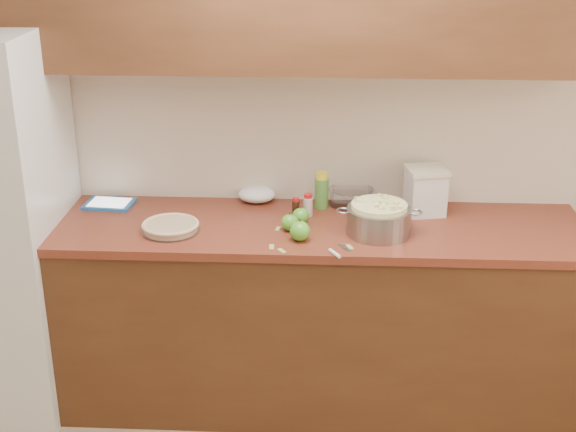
# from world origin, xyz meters

# --- Properties ---
(room_shell) EXTENTS (3.60, 3.60, 3.60)m
(room_shell) POSITION_xyz_m (0.00, 0.00, 1.30)
(room_shell) COLOR #9F8667
(room_shell) RESTS_ON ground
(counter_run) EXTENTS (2.64, 0.68, 0.92)m
(counter_run) POSITION_xyz_m (0.00, 1.48, 0.46)
(counter_run) COLOR #4D2D15
(counter_run) RESTS_ON ground
(pie) EXTENTS (0.27, 0.27, 0.04)m
(pie) POSITION_xyz_m (-0.56, 1.36, 0.94)
(pie) COLOR silver
(pie) RESTS_ON counter_run
(colander) EXTENTS (0.38, 0.28, 0.14)m
(colander) POSITION_xyz_m (0.37, 1.39, 0.99)
(colander) COLOR gray
(colander) RESTS_ON counter_run
(flour_canister) EXTENTS (0.21, 0.21, 0.22)m
(flour_canister) POSITION_xyz_m (0.60, 1.65, 1.03)
(flour_canister) COLOR silver
(flour_canister) RESTS_ON counter_run
(tablet) EXTENTS (0.24, 0.19, 0.02)m
(tablet) POSITION_xyz_m (-0.92, 1.67, 0.93)
(tablet) COLOR #215DA1
(tablet) RESTS_ON counter_run
(paring_knife) EXTENTS (0.10, 0.15, 0.02)m
(paring_knife) POSITION_xyz_m (0.18, 1.16, 0.93)
(paring_knife) COLOR gray
(paring_knife) RESTS_ON counter_run
(lemon_bottle) EXTENTS (0.07, 0.07, 0.18)m
(lemon_bottle) POSITION_xyz_m (0.11, 1.69, 1.01)
(lemon_bottle) COLOR #4C8C38
(lemon_bottle) RESTS_ON counter_run
(cinnamon_shaker) EXTENTS (0.04, 0.04, 0.11)m
(cinnamon_shaker) POSITION_xyz_m (0.05, 1.58, 0.97)
(cinnamon_shaker) COLOR beige
(cinnamon_shaker) RESTS_ON counter_run
(vanilla_bottle) EXTENTS (0.03, 0.03, 0.10)m
(vanilla_bottle) POSITION_xyz_m (-0.01, 1.56, 0.97)
(vanilla_bottle) COLOR black
(vanilla_bottle) RESTS_ON counter_run
(mixing_bowl) EXTENTS (0.22, 0.22, 0.08)m
(mixing_bowl) POSITION_xyz_m (0.26, 1.74, 0.96)
(mixing_bowl) COLOR silver
(mixing_bowl) RESTS_ON counter_run
(paper_towel) EXTENTS (0.22, 0.19, 0.08)m
(paper_towel) POSITION_xyz_m (-0.21, 1.75, 0.96)
(paper_towel) COLOR white
(paper_towel) RESTS_ON counter_run
(apple_left) EXTENTS (0.08, 0.08, 0.09)m
(apple_left) POSITION_xyz_m (-0.03, 1.40, 0.96)
(apple_left) COLOR #4C9E28
(apple_left) RESTS_ON counter_run
(apple_center) EXTENTS (0.08, 0.08, 0.09)m
(apple_center) POSITION_xyz_m (0.02, 1.48, 0.96)
(apple_center) COLOR #4C9E28
(apple_center) RESTS_ON counter_run
(apple_front) EXTENTS (0.09, 0.09, 0.10)m
(apple_front) POSITION_xyz_m (0.02, 1.29, 0.96)
(apple_front) COLOR #4C9E28
(apple_front) RESTS_ON counter_run
(peel_a) EXTENTS (0.02, 0.05, 0.00)m
(peel_a) POSITION_xyz_m (-0.09, 1.21, 0.92)
(peel_a) COLOR #9DC35E
(peel_a) RESTS_ON counter_run
(peel_b) EXTENTS (0.02, 0.05, 0.00)m
(peel_b) POSITION_xyz_m (-0.08, 1.42, 0.92)
(peel_b) COLOR #9DC35E
(peel_b) RESTS_ON counter_run
(peel_c) EXTENTS (0.04, 0.05, 0.00)m
(peel_c) POSITION_xyz_m (-0.05, 1.18, 0.92)
(peel_c) COLOR #9DC35E
(peel_c) RESTS_ON counter_run
(peel_d) EXTENTS (0.04, 0.05, 0.00)m
(peel_d) POSITION_xyz_m (0.24, 1.23, 0.92)
(peel_d) COLOR #9DC35E
(peel_d) RESTS_ON counter_run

